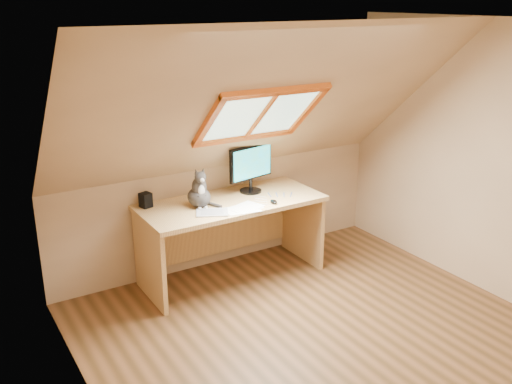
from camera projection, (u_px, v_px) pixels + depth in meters
ground at (330, 344)px, 4.42m from camera, size 3.50×3.50×0.00m
room_shell at (348, 170)px, 3.88m from camera, size 3.52×3.52×2.41m
desk at (228, 222)px, 5.36m from camera, size 1.70×0.74×0.77m
monitor at (251, 166)px, 5.38m from camera, size 0.49×0.21×0.45m
cat at (199, 193)px, 5.04m from camera, size 0.23×0.26×0.37m
desk_speaker at (146, 200)px, 5.05m from camera, size 0.11×0.11×0.13m
graphics_tablet at (212, 213)px, 4.93m from camera, size 0.33×0.30×0.01m
mouse at (274, 202)px, 5.16m from camera, size 0.07×0.11×0.03m
papers at (242, 210)px, 5.00m from camera, size 0.35×0.30×0.01m
cables at (273, 197)px, 5.32m from camera, size 0.51×0.26×0.01m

